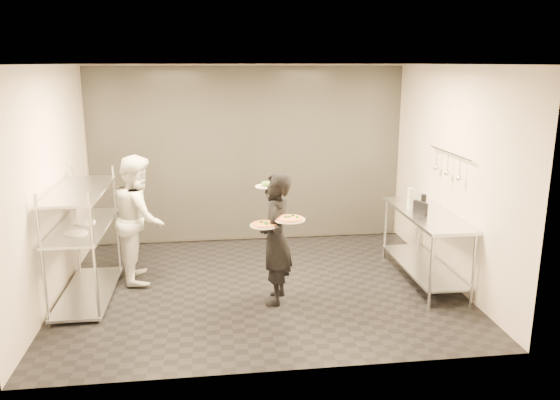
{
  "coord_description": "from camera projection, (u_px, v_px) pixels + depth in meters",
  "views": [
    {
      "loc": [
        -0.6,
        -6.55,
        2.82
      ],
      "look_at": [
        0.28,
        0.21,
        1.1
      ],
      "focal_mm": 35.0,
      "sensor_mm": 36.0,
      "label": 1
    }
  ],
  "objects": [
    {
      "name": "pass_rack",
      "position": [
        84.0,
        237.0,
        6.6
      ],
      "size": [
        0.6,
        1.6,
        1.5
      ],
      "color": "silver",
      "rests_on": "ground"
    },
    {
      "name": "pizza_plate_far",
      "position": [
        290.0,
        219.0,
        6.18
      ],
      "size": [
        0.35,
        0.35,
        0.05
      ],
      "color": "silver",
      "rests_on": "waiter"
    },
    {
      "name": "utensil_rail",
      "position": [
        448.0,
        165.0,
        6.98
      ],
      "size": [
        0.07,
        1.2,
        0.31
      ],
      "color": "silver",
      "rests_on": "room_shell"
    },
    {
      "name": "bottle_clear",
      "position": [
        412.0,
        197.0,
        7.55
      ],
      "size": [
        0.06,
        0.06,
        0.19
      ],
      "primitive_type": "cylinder",
      "color": "#94A296",
      "rests_on": "prep_counter"
    },
    {
      "name": "waiter",
      "position": [
        276.0,
        239.0,
        6.45
      ],
      "size": [
        0.51,
        0.66,
        1.59
      ],
      "primitive_type": "imported",
      "rotation": [
        0.0,
        0.0,
        -1.83
      ],
      "color": "black",
      "rests_on": "ground"
    },
    {
      "name": "salad_plate",
      "position": [
        266.0,
        185.0,
        6.62
      ],
      "size": [
        0.26,
        0.26,
        0.07
      ],
      "color": "silver",
      "rests_on": "waiter"
    },
    {
      "name": "chef",
      "position": [
        139.0,
        218.0,
        7.15
      ],
      "size": [
        0.73,
        0.88,
        1.68
      ],
      "primitive_type": "imported",
      "rotation": [
        0.0,
        0.0,
        1.69
      ],
      "color": "silver",
      "rests_on": "ground"
    },
    {
      "name": "pizza_plate_near",
      "position": [
        264.0,
        224.0,
        6.18
      ],
      "size": [
        0.33,
        0.33,
        0.05
      ],
      "color": "silver",
      "rests_on": "waiter"
    },
    {
      "name": "bottle_dark",
      "position": [
        423.0,
        203.0,
        7.11
      ],
      "size": [
        0.07,
        0.07,
        0.24
      ],
      "primitive_type": "cylinder",
      "color": "black",
      "rests_on": "prep_counter"
    },
    {
      "name": "bottle_green",
      "position": [
        410.0,
        198.0,
        7.31
      ],
      "size": [
        0.08,
        0.08,
        0.27
      ],
      "primitive_type": "cylinder",
      "color": "#94A296",
      "rests_on": "prep_counter"
    },
    {
      "name": "pos_monitor",
      "position": [
        420.0,
        208.0,
        7.0
      ],
      "size": [
        0.12,
        0.24,
        0.17
      ],
      "primitive_type": "cube",
      "rotation": [
        0.0,
        0.0,
        0.31
      ],
      "color": "black",
      "rests_on": "prep_counter"
    },
    {
      "name": "room_shell",
      "position": [
        252.0,
        164.0,
        7.85
      ],
      "size": [
        5.0,
        4.0,
        2.8
      ],
      "color": "black",
      "rests_on": "ground"
    },
    {
      "name": "prep_counter",
      "position": [
        425.0,
        234.0,
        7.18
      ],
      "size": [
        0.6,
        1.8,
        0.92
      ],
      "color": "silver",
      "rests_on": "ground"
    }
  ]
}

